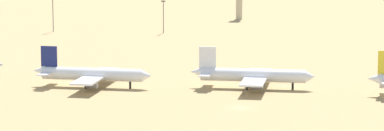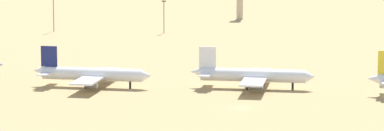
{
  "view_description": "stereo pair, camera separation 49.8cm",
  "coord_description": "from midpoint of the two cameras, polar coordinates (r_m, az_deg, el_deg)",
  "views": [
    {
      "loc": [
        39.86,
        -247.34,
        49.86
      ],
      "look_at": [
        -19.79,
        31.11,
        6.0
      ],
      "focal_mm": 90.36,
      "sensor_mm": 36.0,
      "label": 1
    },
    {
      "loc": [
        40.35,
        -247.23,
        49.86
      ],
      "look_at": [
        -19.79,
        31.11,
        6.0
      ],
      "focal_mm": 90.36,
      "sensor_mm": 36.0,
      "label": 2
    }
  ],
  "objects": [
    {
      "name": "parked_jet_navy_1",
      "position": [
        286.5,
        -6.03,
        -0.52
      ],
      "size": [
        36.32,
        30.44,
        12.02
      ],
      "rotation": [
        0.0,
        0.0,
        0.03
      ],
      "color": "white",
      "rests_on": "ground"
    },
    {
      "name": "light_pole_west",
      "position": [
        418.67,
        -1.74,
        3.05
      ],
      "size": [
        1.8,
        0.5,
        14.14
      ],
      "color": "#59595E",
      "rests_on": "ground"
    },
    {
      "name": "light_pole_mid",
      "position": [
        428.23,
        -8.25,
        3.33
      ],
      "size": [
        1.8,
        0.5,
        17.58
      ],
      "color": "#59595E",
      "rests_on": "ground"
    },
    {
      "name": "ground",
      "position": [
        255.43,
        2.83,
        -2.51
      ],
      "size": [
        4000.0,
        4000.0,
        0.0
      ],
      "primitive_type": "plane",
      "color": "tan"
    },
    {
      "name": "parked_jet_white_2",
      "position": [
        283.13,
        3.49,
        -0.58
      ],
      "size": [
        36.93,
        31.03,
        12.2
      ],
      "rotation": [
        0.0,
        0.0,
        0.05
      ],
      "color": "white",
      "rests_on": "ground"
    }
  ]
}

